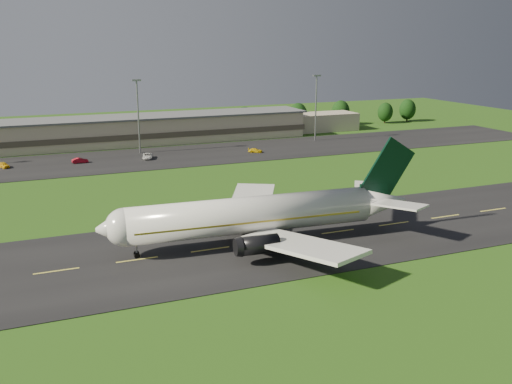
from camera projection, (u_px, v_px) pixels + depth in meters
name	position (u px, v px, depth m)	size (l,w,h in m)	color
ground	(210.00, 250.00, 85.72)	(360.00, 360.00, 0.00)	#214310
taxiway	(210.00, 250.00, 85.70)	(220.00, 30.00, 0.10)	black
apron	(127.00, 160.00, 150.15)	(260.00, 30.00, 0.10)	black
airliner	(257.00, 215.00, 87.20)	(51.30, 42.10, 15.57)	silver
terminal	(134.00, 131.00, 173.10)	(145.00, 16.00, 8.40)	tan
light_mast_centre	(138.00, 107.00, 155.85)	(2.40, 1.20, 20.35)	gray
light_mast_east	(316.00, 100.00, 175.87)	(2.40, 1.20, 20.35)	gray
tree_line	(195.00, 120.00, 189.67)	(197.41, 8.57, 9.08)	black
service_vehicle_a	(3.00, 165.00, 140.41)	(1.62, 4.02, 1.37)	gold
service_vehicle_b	(80.00, 160.00, 145.75)	(1.41, 4.05, 1.33)	maroon
service_vehicle_c	(148.00, 156.00, 151.07)	(2.40, 5.20, 1.44)	silver
service_vehicle_d	(255.00, 150.00, 159.53)	(1.63, 4.01, 1.16)	gold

